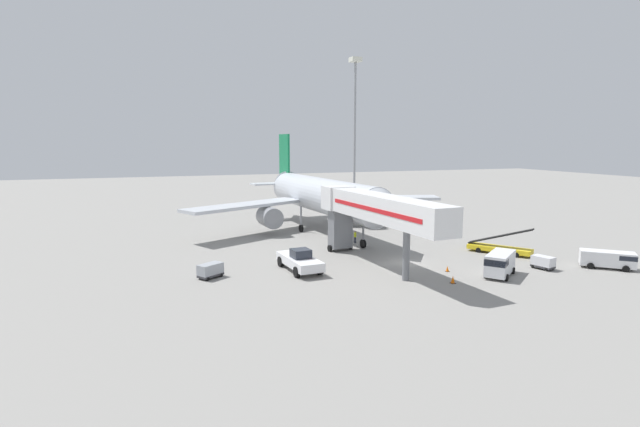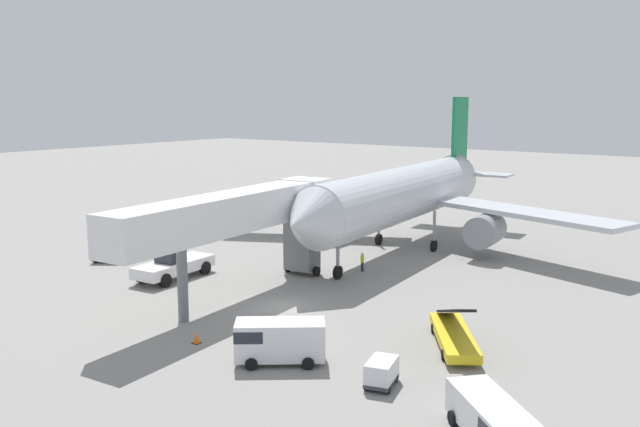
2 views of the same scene
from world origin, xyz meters
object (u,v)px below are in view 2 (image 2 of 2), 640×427
object	(u,v)px
baggage_cart_outer_left	(382,372)
baggage_cart_mid_center	(107,253)
jet_bridge	(243,215)
safety_cone_bravo	(196,338)
service_van_mid_right	(277,339)
safety_cone_alpha	(263,328)
airplane_at_gate	(404,195)
service_van_mid_left	(492,419)
pushback_tug	(173,266)
belt_loader_truck	(454,333)
ground_crew_worker_foreground	(362,261)

from	to	relation	value
baggage_cart_outer_left	baggage_cart_mid_center	bearing A→B (deg)	165.87
jet_bridge	safety_cone_bravo	distance (m)	11.42
jet_bridge	safety_cone_bravo	size ratio (longest dim) A/B	31.72
service_van_mid_right	safety_cone_bravo	size ratio (longest dim) A/B	7.20
safety_cone_alpha	jet_bridge	bearing A→B (deg)	140.74
baggage_cart_outer_left	safety_cone_bravo	distance (m)	12.20
baggage_cart_outer_left	baggage_cart_mid_center	size ratio (longest dim) A/B	0.88
airplane_at_gate	service_van_mid_left	bearing A→B (deg)	-55.24
baggage_cart_outer_left	safety_cone_alpha	size ratio (longest dim) A/B	4.17
service_van_mid_right	pushback_tug	bearing A→B (deg)	154.22
service_van_mid_left	service_van_mid_right	distance (m)	13.11
jet_bridge	service_van_mid_left	world-z (taller)	jet_bridge
pushback_tug	belt_loader_truck	distance (m)	25.08
ground_crew_worker_foreground	safety_cone_alpha	xyz separation A→B (m)	(3.19, -16.55, -0.58)
airplane_at_gate	safety_cone_bravo	world-z (taller)	airplane_at_gate
baggage_cart_outer_left	ground_crew_worker_foreground	world-z (taller)	ground_crew_worker_foreground
pushback_tug	baggage_cart_outer_left	size ratio (longest dim) A/B	3.07
jet_bridge	belt_loader_truck	world-z (taller)	jet_bridge
safety_cone_alpha	safety_cone_bravo	xyz separation A→B (m)	(-1.98, -3.80, 0.07)
service_van_mid_left	baggage_cart_mid_center	distance (m)	41.85
baggage_cart_outer_left	safety_cone_bravo	bearing A→B (deg)	-174.14
baggage_cart_outer_left	belt_loader_truck	bearing A→B (deg)	85.93
pushback_tug	ground_crew_worker_foreground	xyz separation A→B (m)	(11.20, 11.00, -0.22)
jet_bridge	baggage_cart_mid_center	distance (m)	18.15
airplane_at_gate	service_van_mid_right	distance (m)	31.02
jet_bridge	service_van_mid_right	bearing A→B (deg)	-39.61
safety_cone_bravo	baggage_cart_mid_center	bearing A→B (deg)	155.72
belt_loader_truck	service_van_mid_right	bearing A→B (deg)	-129.84
belt_loader_truck	baggage_cart_mid_center	bearing A→B (deg)	178.24
airplane_at_gate	ground_crew_worker_foreground	size ratio (longest dim) A/B	25.47
jet_bridge	safety_cone_alpha	size ratio (longest dim) A/B	39.10
baggage_cart_mid_center	safety_cone_bravo	bearing A→B (deg)	-24.28
baggage_cart_mid_center	safety_cone_alpha	bearing A→B (deg)	-14.14
ground_crew_worker_foreground	safety_cone_alpha	bearing A→B (deg)	-79.08
baggage_cart_outer_left	ground_crew_worker_foreground	distance (m)	23.30
service_van_mid_right	ground_crew_worker_foreground	xyz separation A→B (m)	(-7.07, 19.82, -0.48)
baggage_cart_outer_left	baggage_cart_mid_center	world-z (taller)	baggage_cart_mid_center
safety_cone_alpha	safety_cone_bravo	world-z (taller)	safety_cone_bravo
belt_loader_truck	ground_crew_worker_foreground	xyz separation A→B (m)	(-13.87, 11.66, 0.08)
safety_cone_bravo	safety_cone_alpha	bearing A→B (deg)	62.43
service_van_mid_right	service_van_mid_left	bearing A→B (deg)	-6.49
baggage_cart_outer_left	safety_cone_bravo	world-z (taller)	baggage_cart_outer_left
jet_bridge	baggage_cart_outer_left	bearing A→B (deg)	-25.02
airplane_at_gate	service_van_mid_left	size ratio (longest dim) A/B	8.02
belt_loader_truck	safety_cone_alpha	distance (m)	11.75
belt_loader_truck	baggage_cart_outer_left	xyz separation A→B (m)	(-0.53, -7.44, -0.02)
baggage_cart_outer_left	airplane_at_gate	bearing A→B (deg)	117.15
belt_loader_truck	ground_crew_worker_foreground	size ratio (longest dim) A/B	4.41
airplane_at_gate	ground_crew_worker_foreground	bearing A→B (deg)	-81.54
pushback_tug	safety_cone_alpha	size ratio (longest dim) A/B	12.79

